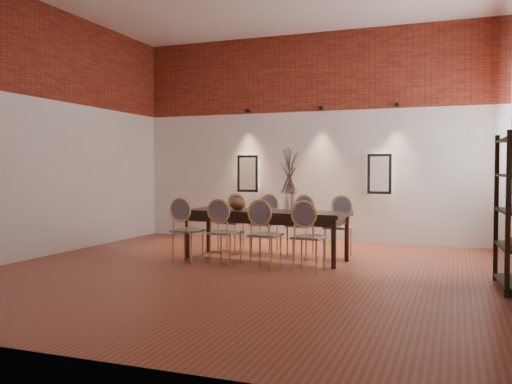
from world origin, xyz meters
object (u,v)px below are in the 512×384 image
(chair_near_a, at_px, (188,230))
(chair_near_d, at_px, (309,237))
(chair_far_a, at_px, (231,222))
(bowl, at_px, (238,204))
(book, at_px, (266,209))
(chair_near_c, at_px, (266,235))
(chair_near_b, at_px, (225,232))
(chair_far_c, at_px, (300,225))
(dining_table, at_px, (265,235))
(vase, at_px, (289,201))
(chair_far_d, at_px, (338,227))
(chair_far_b, at_px, (265,224))

(chair_near_a, height_order, chair_near_d, same)
(chair_near_d, bearing_deg, chair_far_a, 144.21)
(bowl, xyz_separation_m, book, (0.41, 0.17, -0.07))
(chair_near_a, xyz_separation_m, chair_near_c, (1.27, -0.11, 0.00))
(book, bearing_deg, chair_near_b, -112.32)
(chair_near_a, relative_size, chair_near_b, 1.00)
(chair_far_c, bearing_deg, dining_table, 65.19)
(chair_near_a, height_order, bowl, chair_near_a)
(chair_far_c, xyz_separation_m, vase, (0.02, -0.69, 0.43))
(chair_near_a, xyz_separation_m, vase, (1.41, 0.57, 0.43))
(chair_near_a, relative_size, chair_far_a, 1.00)
(chair_near_c, distance_m, chair_far_d, 1.52)
(chair_far_d, bearing_deg, dining_table, 35.79)
(chair_near_c, bearing_deg, chair_far_c, 90.00)
(dining_table, xyz_separation_m, chair_near_b, (-0.38, -0.66, 0.09))
(chair_far_d, bearing_deg, chair_far_a, -0.00)
(chair_near_a, bearing_deg, vase, 26.98)
(dining_table, distance_m, chair_far_d, 1.18)
(chair_far_c, relative_size, chair_far_d, 1.00)
(chair_far_b, xyz_separation_m, bowl, (-0.19, -0.73, 0.37))
(dining_table, distance_m, chair_far_a, 1.18)
(chair_far_d, xyz_separation_m, vase, (-0.62, -0.64, 0.43))
(chair_near_b, height_order, chair_far_c, same)
(vase, bearing_deg, chair_far_b, 131.25)
(vase, height_order, book, vase)
(chair_far_b, height_order, bowl, chair_far_b)
(chair_far_c, height_order, book, chair_far_c)
(chair_far_c, bearing_deg, chair_near_b, 65.19)
(chair_far_c, xyz_separation_m, book, (-0.42, -0.50, 0.30))
(chair_far_c, height_order, vase, vase)
(bowl, bearing_deg, chair_near_d, -29.42)
(chair_far_b, distance_m, vase, 1.08)
(chair_near_c, xyz_separation_m, vase, (0.14, 0.68, 0.43))
(vase, bearing_deg, chair_far_c, 91.71)
(chair_near_b, xyz_separation_m, chair_far_d, (1.39, 1.27, 0.00))
(chair_near_b, distance_m, bowl, 0.75)
(vase, height_order, bowl, vase)
(dining_table, xyz_separation_m, chair_far_c, (0.38, 0.66, 0.09))
(dining_table, bearing_deg, chair_far_b, 114.81)
(chair_near_b, xyz_separation_m, book, (0.34, 0.82, 0.30))
(chair_near_c, relative_size, chair_far_c, 1.00)
(chair_far_b, bearing_deg, chair_far_a, -0.00)
(chair_near_d, bearing_deg, chair_far_d, 90.00)
(dining_table, relative_size, vase, 8.51)
(dining_table, height_order, book, book)
(chair_near_a, distance_m, book, 1.27)
(dining_table, height_order, chair_far_b, chair_far_b)
(chair_far_b, distance_m, chair_far_c, 0.64)
(chair_far_d, bearing_deg, chair_far_c, 0.00)
(chair_near_b, bearing_deg, chair_far_b, 90.00)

